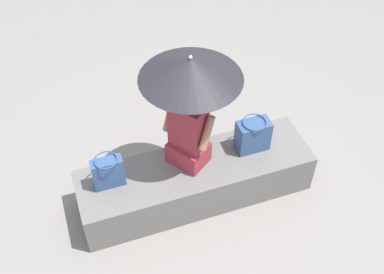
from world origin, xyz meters
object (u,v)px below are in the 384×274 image
object	(u,v)px
parasol	(191,69)
tote_bag_canvas	(253,135)
handbag_black	(108,172)
person_seated	(188,131)

from	to	relation	value
parasol	tote_bag_canvas	xyz separation A→B (m)	(-0.60, 0.09, -0.88)
parasol	handbag_black	size ratio (longest dim) A/B	3.50
person_seated	tote_bag_canvas	world-z (taller)	person_seated
person_seated	handbag_black	distance (m)	0.80
person_seated	parasol	size ratio (longest dim) A/B	0.77
handbag_black	tote_bag_canvas	size ratio (longest dim) A/B	0.97
person_seated	tote_bag_canvas	distance (m)	0.67
handbag_black	person_seated	bearing A→B (deg)	-176.98
parasol	handbag_black	xyz separation A→B (m)	(0.81, 0.09, -0.88)
parasol	handbag_black	distance (m)	1.20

